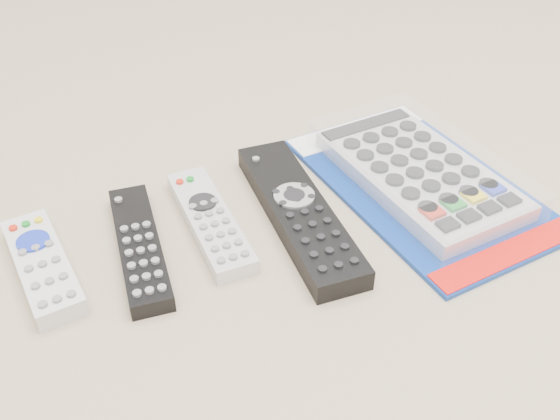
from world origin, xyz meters
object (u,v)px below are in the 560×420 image
remote_small_grey (42,265)px  remote_slim_black (139,246)px  remote_large_black (299,212)px  remote_silver_dvd (210,221)px  jumbo_remote_packaged (420,172)px

remote_small_grey → remote_slim_black: 0.10m
remote_large_black → remote_slim_black: bearing=177.5°
remote_silver_dvd → jumbo_remote_packaged: (0.26, -0.05, 0.01)m
remote_slim_black → remote_silver_dvd: 0.08m
remote_large_black → jumbo_remote_packaged: jumbo_remote_packaged is taller
remote_small_grey → remote_silver_dvd: size_ratio=0.86×
remote_slim_black → remote_large_black: bearing=-0.3°
remote_slim_black → remote_small_grey: bearing=-179.8°
remote_small_grey → remote_slim_black: (0.10, -0.02, -0.00)m
remote_small_grey → remote_silver_dvd: (0.18, -0.01, -0.00)m
remote_small_grey → remote_silver_dvd: remote_small_grey is taller
remote_large_black → jumbo_remote_packaged: bearing=5.1°
remote_small_grey → remote_large_black: size_ratio=0.61×
remote_small_grey → remote_silver_dvd: bearing=-6.3°
remote_small_grey → jumbo_remote_packaged: bearing=-9.7°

